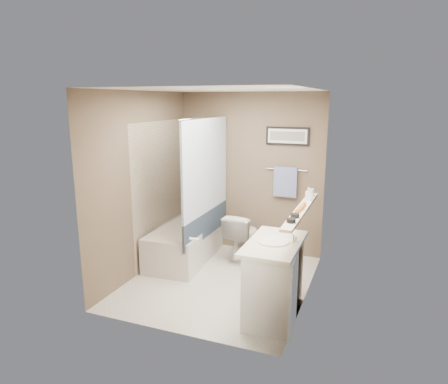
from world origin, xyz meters
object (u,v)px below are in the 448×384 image
at_px(bathtub, 186,242).
at_px(hair_brush_back, 302,205).
at_px(vanity, 274,281).
at_px(toilet, 243,236).
at_px(glass_jar, 311,193).
at_px(candle_bowl_far, 295,215).
at_px(soap_bottle, 308,194).
at_px(hair_brush_front, 300,209).
at_px(candle_bowl_near, 291,221).

height_order(bathtub, hair_brush_back, hair_brush_back).
bearing_deg(vanity, toilet, 116.99).
bearing_deg(glass_jar, vanity, -100.50).
xyz_separation_m(toilet, candle_bowl_far, (1.00, -1.34, 0.78)).
bearing_deg(vanity, soap_bottle, 73.86).
bearing_deg(hair_brush_back, glass_jar, 90.00).
bearing_deg(hair_brush_front, glass_jar, 90.00).
xyz_separation_m(toilet, candle_bowl_near, (1.00, -1.53, 0.78)).
xyz_separation_m(bathtub, candle_bowl_near, (1.79, -1.24, 0.89)).
xyz_separation_m(bathtub, toilet, (0.78, 0.29, 0.10)).
bearing_deg(vanity, bathtub, 141.99).
bearing_deg(toilet, candle_bowl_near, 127.15).
relative_size(candle_bowl_far, hair_brush_back, 0.41).
bearing_deg(candle_bowl_near, bathtub, 145.23).
relative_size(vanity, candle_bowl_near, 10.00).
distance_m(hair_brush_back, soap_bottle, 0.38).
relative_size(toilet, soap_bottle, 4.60).
bearing_deg(glass_jar, hair_brush_back, -90.00).
relative_size(toilet, candle_bowl_far, 7.78).
distance_m(vanity, candle_bowl_near, 0.77).
bearing_deg(vanity, hair_brush_back, 64.48).
xyz_separation_m(toilet, hair_brush_front, (1.00, -1.08, 0.79)).
xyz_separation_m(candle_bowl_near, hair_brush_back, (0.00, 0.60, 0.00)).
bearing_deg(candle_bowl_far, glass_jar, 90.00).
height_order(toilet, glass_jar, glass_jar).
bearing_deg(candle_bowl_near, hair_brush_back, 90.00).
bearing_deg(glass_jar, hair_brush_front, -90.00).
xyz_separation_m(toilet, glass_jar, (1.00, -0.39, 0.81)).
relative_size(bathtub, glass_jar, 15.00).
bearing_deg(hair_brush_back, bathtub, 160.38).
xyz_separation_m(vanity, hair_brush_back, (0.19, 0.46, 0.74)).
relative_size(vanity, hair_brush_front, 4.09).
bearing_deg(candle_bowl_far, vanity, -166.67).
relative_size(candle_bowl_far, soap_bottle, 0.59).
distance_m(candle_bowl_far, hair_brush_back, 0.42).
relative_size(hair_brush_front, soap_bottle, 1.44).
distance_m(toilet, glass_jar, 1.35).
distance_m(candle_bowl_near, hair_brush_back, 0.60).
bearing_deg(soap_bottle, toilet, 151.18).
xyz_separation_m(vanity, candle_bowl_near, (0.19, -0.14, 0.73)).
bearing_deg(hair_brush_front, vanity, -121.57).
relative_size(candle_bowl_near, glass_jar, 0.90).
xyz_separation_m(hair_brush_front, glass_jar, (0.00, 0.70, 0.03)).
height_order(vanity, candle_bowl_near, candle_bowl_near).
bearing_deg(glass_jar, candle_bowl_far, -90.00).
bearing_deg(toilet, soap_bottle, 155.03).
bearing_deg(bathtub, hair_brush_back, -23.38).
relative_size(bathtub, candle_bowl_far, 16.67).
distance_m(hair_brush_front, hair_brush_back, 0.16).
bearing_deg(bathtub, soap_bottle, -12.17).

